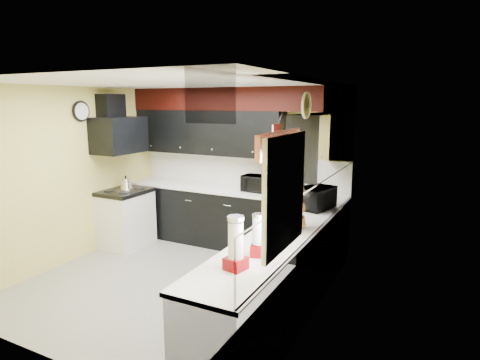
# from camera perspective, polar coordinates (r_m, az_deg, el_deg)

# --- Properties ---
(ground) EXTENTS (3.60, 3.60, 0.00)m
(ground) POSITION_cam_1_polar(r_m,az_deg,el_deg) (5.39, -9.01, -14.15)
(ground) COLOR gray
(ground) RESTS_ON ground
(wall_back) EXTENTS (3.60, 0.06, 2.50)m
(wall_back) POSITION_cam_1_polar(r_m,az_deg,el_deg) (6.50, -0.06, 1.92)
(wall_back) COLOR #E0C666
(wall_back) RESTS_ON ground
(wall_right) EXTENTS (0.06, 3.60, 2.50)m
(wall_right) POSITION_cam_1_polar(r_m,az_deg,el_deg) (4.21, 10.82, -3.35)
(wall_right) COLOR #E0C666
(wall_right) RESTS_ON ground
(wall_left) EXTENTS (0.06, 3.60, 2.50)m
(wall_left) POSITION_cam_1_polar(r_m,az_deg,el_deg) (6.21, -22.99, 0.60)
(wall_left) COLOR #E0C666
(wall_left) RESTS_ON ground
(ceiling) EXTENTS (3.60, 3.60, 0.06)m
(ceiling) POSITION_cam_1_polar(r_m,az_deg,el_deg) (4.89, -9.92, 13.45)
(ceiling) COLOR white
(ceiling) RESTS_ON wall_back
(cab_back) EXTENTS (3.60, 0.60, 0.90)m
(cab_back) POSITION_cam_1_polar(r_m,az_deg,el_deg) (6.42, -1.28, -5.53)
(cab_back) COLOR black
(cab_back) RESTS_ON ground
(cab_right) EXTENTS (0.60, 3.00, 0.90)m
(cab_right) POSITION_cam_1_polar(r_m,az_deg,el_deg) (4.30, 5.30, -14.23)
(cab_right) COLOR black
(cab_right) RESTS_ON ground
(counter_back) EXTENTS (3.62, 0.64, 0.04)m
(counter_back) POSITION_cam_1_polar(r_m,az_deg,el_deg) (6.30, -1.30, -1.43)
(counter_back) COLOR white
(counter_back) RESTS_ON cab_back
(counter_right) EXTENTS (0.64, 3.02, 0.04)m
(counter_right) POSITION_cam_1_polar(r_m,az_deg,el_deg) (4.12, 5.42, -8.30)
(counter_right) COLOR white
(counter_right) RESTS_ON cab_right
(splash_back) EXTENTS (3.60, 0.02, 0.50)m
(splash_back) POSITION_cam_1_polar(r_m,az_deg,el_deg) (6.50, -0.10, 1.38)
(splash_back) COLOR white
(splash_back) RESTS_ON counter_back
(splash_right) EXTENTS (0.02, 3.60, 0.50)m
(splash_right) POSITION_cam_1_polar(r_m,az_deg,el_deg) (4.23, 10.66, -4.12)
(splash_right) COLOR white
(splash_right) RESTS_ON counter_right
(upper_back) EXTENTS (2.60, 0.35, 0.70)m
(upper_back) POSITION_cam_1_polar(r_m,az_deg,el_deg) (6.53, -4.71, 6.78)
(upper_back) COLOR black
(upper_back) RESTS_ON wall_back
(upper_right) EXTENTS (0.35, 1.80, 0.70)m
(upper_right) POSITION_cam_1_polar(r_m,az_deg,el_deg) (5.02, 11.99, 5.30)
(upper_right) COLOR black
(upper_right) RESTS_ON wall_right
(soffit_back) EXTENTS (3.60, 0.36, 0.35)m
(soffit_back) POSITION_cam_1_polar(r_m,az_deg,el_deg) (6.26, -0.83, 11.44)
(soffit_back) COLOR black
(soffit_back) RESTS_ON wall_back
(soffit_right) EXTENTS (0.36, 3.24, 0.35)m
(soffit_right) POSITION_cam_1_polar(r_m,az_deg,el_deg) (3.96, 8.10, 11.57)
(soffit_right) COLOR black
(soffit_right) RESTS_ON wall_right
(stove) EXTENTS (0.60, 0.75, 0.86)m
(stove) POSITION_cam_1_polar(r_m,az_deg,el_deg) (6.68, -15.87, -5.47)
(stove) COLOR white
(stove) RESTS_ON ground
(cooktop) EXTENTS (0.62, 0.77, 0.06)m
(cooktop) POSITION_cam_1_polar(r_m,az_deg,el_deg) (6.57, -16.08, -1.62)
(cooktop) COLOR black
(cooktop) RESTS_ON stove
(hood) EXTENTS (0.50, 0.78, 0.55)m
(hood) POSITION_cam_1_polar(r_m,az_deg,el_deg) (6.48, -16.83, 6.13)
(hood) COLOR black
(hood) RESTS_ON wall_left
(hood_duct) EXTENTS (0.24, 0.40, 0.40)m
(hood_duct) POSITION_cam_1_polar(r_m,az_deg,el_deg) (6.55, -17.88, 9.81)
(hood_duct) COLOR black
(hood_duct) RESTS_ON wall_left
(window) EXTENTS (0.03, 0.86, 0.96)m
(window) POSITION_cam_1_polar(r_m,az_deg,el_deg) (3.31, 6.41, -1.80)
(window) COLOR white
(window) RESTS_ON wall_right
(valance) EXTENTS (0.04, 0.88, 0.20)m
(valance) POSITION_cam_1_polar(r_m,az_deg,el_deg) (3.26, 5.65, 5.16)
(valance) COLOR red
(valance) RESTS_ON wall_right
(pan_top) EXTENTS (0.03, 0.22, 0.40)m
(pan_top) POSITION_cam_1_polar(r_m,az_deg,el_deg) (5.87, 6.05, 8.23)
(pan_top) COLOR black
(pan_top) RESTS_ON upper_back
(pan_mid) EXTENTS (0.03, 0.28, 0.46)m
(pan_mid) POSITION_cam_1_polar(r_m,az_deg,el_deg) (5.76, 5.54, 5.70)
(pan_mid) COLOR black
(pan_mid) RESTS_ON upper_back
(pan_low) EXTENTS (0.03, 0.24, 0.42)m
(pan_low) POSITION_cam_1_polar(r_m,az_deg,el_deg) (6.01, 6.44, 5.61)
(pan_low) COLOR black
(pan_low) RESTS_ON upper_back
(cut_board) EXTENTS (0.03, 0.26, 0.35)m
(cut_board) POSITION_cam_1_polar(r_m,az_deg,el_deg) (5.64, 5.20, 6.10)
(cut_board) COLOR white
(cut_board) RESTS_ON upper_back
(baskets) EXTENTS (0.27, 0.27, 0.50)m
(baskets) POSITION_cam_1_polar(r_m,az_deg,el_deg) (4.35, 7.42, -3.71)
(baskets) COLOR brown
(baskets) RESTS_ON upper_right
(clock) EXTENTS (0.03, 0.30, 0.30)m
(clock) POSITION_cam_1_polar(r_m,az_deg,el_deg) (6.27, -21.68, 9.07)
(clock) COLOR black
(clock) RESTS_ON wall_left
(deco_plate) EXTENTS (0.03, 0.24, 0.24)m
(deco_plate) POSITION_cam_1_polar(r_m,az_deg,el_deg) (3.75, 9.42, 10.42)
(deco_plate) COLOR white
(deco_plate) RESTS_ON wall_right
(toaster_oven) EXTENTS (0.45, 0.38, 0.25)m
(toaster_oven) POSITION_cam_1_polar(r_m,az_deg,el_deg) (6.10, 2.38, -0.49)
(toaster_oven) COLOR black
(toaster_oven) RESTS_ON counter_back
(microwave) EXTENTS (0.45, 0.57, 0.28)m
(microwave) POSITION_cam_1_polar(r_m,az_deg,el_deg) (5.20, 10.76, -2.51)
(microwave) COLOR black
(microwave) RESTS_ON counter_right
(utensil_crock) EXTENTS (0.21, 0.21, 0.18)m
(utensil_crock) POSITION_cam_1_polar(r_m,az_deg,el_deg) (6.01, 3.49, -1.03)
(utensil_crock) COLOR white
(utensil_crock) RESTS_ON counter_back
(knife_block) EXTENTS (0.16, 0.18, 0.24)m
(knife_block) POSITION_cam_1_polar(r_m,az_deg,el_deg) (5.87, 8.32, -1.08)
(knife_block) COLOR black
(knife_block) RESTS_ON counter_back
(kettle) EXTENTS (0.25, 0.25, 0.17)m
(kettle) POSITION_cam_1_polar(r_m,az_deg,el_deg) (6.61, -15.90, -0.51)
(kettle) COLOR #B9B9BD
(kettle) RESTS_ON cooktop
(dispenser_a) EXTENTS (0.16, 0.16, 0.35)m
(dispenser_a) POSITION_cam_1_polar(r_m,az_deg,el_deg) (3.56, 2.58, -8.13)
(dispenser_a) COLOR #681409
(dispenser_a) RESTS_ON counter_right
(dispenser_b) EXTENTS (0.19, 0.19, 0.43)m
(dispenser_b) POSITION_cam_1_polar(r_m,az_deg,el_deg) (3.27, -0.61, -9.09)
(dispenser_b) COLOR maroon
(dispenser_b) RESTS_ON counter_right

